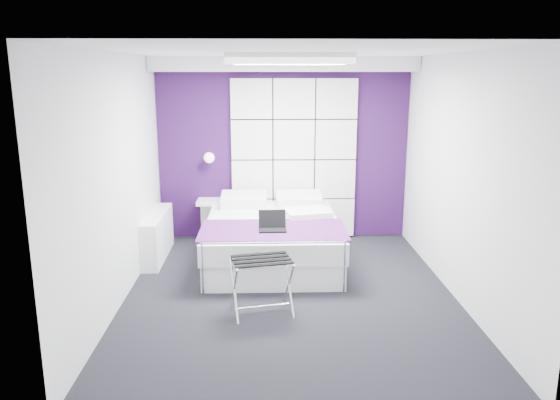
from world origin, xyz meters
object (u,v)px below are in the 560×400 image
at_px(nightstand, 214,201).
at_px(bed, 272,239).
at_px(luggage_rack, 262,286).
at_px(laptop, 272,225).
at_px(radiator, 157,236).
at_px(wall_lamp, 209,157).

bearing_deg(nightstand, bed, -48.23).
bearing_deg(bed, luggage_rack, -94.86).
height_order(bed, laptop, laptop).
distance_m(radiator, nightstand, 1.04).
bearing_deg(luggage_rack, wall_lamp, 94.91).
relative_size(radiator, luggage_rack, 2.05).
relative_size(wall_lamp, luggage_rack, 0.26).
relative_size(radiator, nightstand, 2.50).
xyz_separation_m(luggage_rack, laptop, (0.12, 1.00, 0.35)).
bearing_deg(nightstand, luggage_rack, -74.24).
xyz_separation_m(bed, nightstand, (-0.82, 0.92, 0.28)).
xyz_separation_m(radiator, luggage_rack, (1.38, -1.73, -0.01)).
distance_m(wall_lamp, nightstand, 0.64).
xyz_separation_m(radiator, laptop, (1.51, -0.73, 0.34)).
relative_size(bed, laptop, 6.51).
bearing_deg(radiator, nightstand, 46.17).
distance_m(wall_lamp, luggage_rack, 2.76).
bearing_deg(laptop, luggage_rack, -98.88).
distance_m(bed, laptop, 0.63).
relative_size(wall_lamp, bed, 0.07).
xyz_separation_m(bed, luggage_rack, (-0.13, -1.53, -0.02)).
height_order(radiator, nightstand, nightstand).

